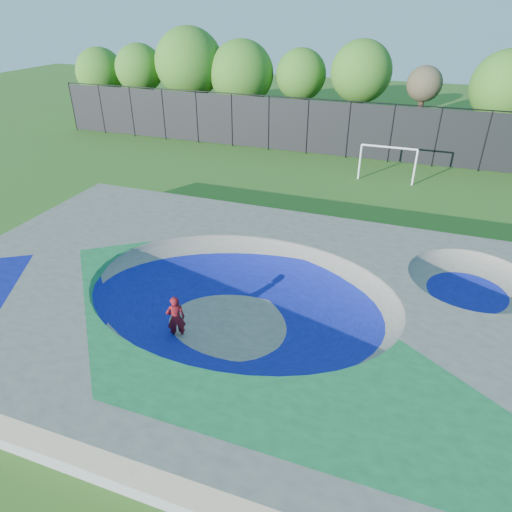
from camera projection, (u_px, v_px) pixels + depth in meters
The scene contains 7 objects.
ground at pixel (241, 324), 16.36m from camera, with size 120.00×120.00×0.00m, color #2E5E1A.
skate_deck at pixel (241, 307), 15.99m from camera, with size 22.00×14.00×1.50m, color gray.
skater at pixel (176, 318), 15.22m from camera, with size 0.62×0.41×1.71m, color red.
skateboard at pixel (178, 338), 15.63m from camera, with size 0.78×0.22×0.05m, color black.
soccer_goal at pixel (388, 157), 28.32m from camera, with size 3.48×0.12×2.30m.
fence at pixel (348, 129), 32.54m from camera, with size 48.09×0.09×4.04m.
treeline at pixel (367, 76), 34.95m from camera, with size 51.93×7.42×8.36m.
Camera 1 is at (4.93, -12.11, 10.14)m, focal length 32.00 mm.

